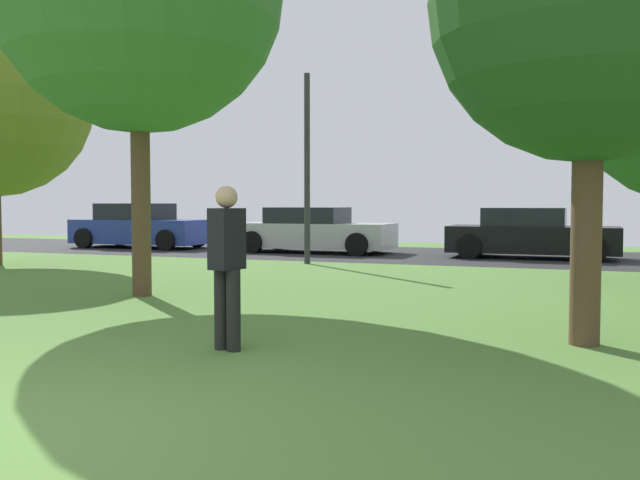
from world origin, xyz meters
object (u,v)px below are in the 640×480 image
Objects in this scene: parked_car_blue at (140,227)px; parked_car_silver at (313,231)px; maple_tree_far at (591,2)px; parked_car_black at (531,235)px; person_catcher at (227,261)px; street_lamp_post at (307,169)px.

parked_car_silver is (6.09, -0.07, -0.04)m from parked_car_blue.
maple_tree_far reaches higher than parked_car_black.
person_catcher is 0.37× the size of parked_car_black.
maple_tree_far is at bearing -51.51° from street_lamp_post.
parked_car_silver is (-4.22, 12.93, -0.26)m from person_catcher.
parked_car_black is at bearing -174.28° from person_catcher.
parked_car_black is 6.29m from street_lamp_post.
street_lamp_post is at bearing -148.53° from person_catcher.
person_catcher is 0.35× the size of parked_car_silver.
maple_tree_far is 3.15× the size of person_catcher.
parked_car_silver is 4.10m from street_lamp_post.
maple_tree_far is 13.91m from parked_car_silver.
street_lamp_post is at bearing -142.88° from parked_car_black.
parked_car_silver is (-7.48, 11.39, -2.81)m from maple_tree_far.
maple_tree_far is 4.41m from person_catcher.
person_catcher is (-3.26, -1.54, -2.55)m from maple_tree_far.
maple_tree_far is 1.12× the size of street_lamp_post.
parked_car_black is (1.87, 13.04, -0.27)m from person_catcher.
parked_car_blue is 8.33m from street_lamp_post.
maple_tree_far is at bearing -40.18° from parked_car_blue.
parked_car_black is at bearing 1.06° from parked_car_silver.
person_catcher is at bearing -154.68° from maple_tree_far.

